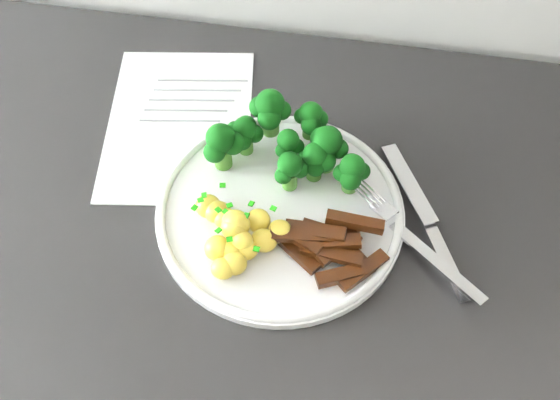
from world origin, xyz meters
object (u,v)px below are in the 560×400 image
at_px(potatoes, 236,232).
at_px(counter, 323,352).
at_px(broccoli, 287,140).
at_px(plate, 280,210).
at_px(knife, 434,238).
at_px(fork, 418,243).
at_px(beef_strips, 331,244).
at_px(recipe_paper, 180,122).

bearing_deg(potatoes, counter, 26.86).
xyz_separation_m(broccoli, potatoes, (-0.04, -0.12, -0.02)).
xyz_separation_m(plate, knife, (0.19, -0.01, 0.00)).
relative_size(potatoes, knife, 0.57).
bearing_deg(fork, beef_strips, -168.60).
relative_size(recipe_paper, fork, 1.81).
distance_m(counter, recipe_paper, 0.53).
distance_m(counter, broccoli, 0.53).
xyz_separation_m(beef_strips, fork, (0.10, 0.02, -0.00)).
bearing_deg(broccoli, potatoes, -107.37).
distance_m(beef_strips, fork, 0.10).
bearing_deg(recipe_paper, counter, -25.21).
height_order(recipe_paper, plate, plate).
distance_m(beef_strips, knife, 0.13).
xyz_separation_m(counter, potatoes, (-0.12, -0.06, 0.49)).
xyz_separation_m(plate, potatoes, (-0.04, -0.05, 0.02)).
relative_size(plate, beef_strips, 2.16).
bearing_deg(recipe_paper, fork, -24.45).
bearing_deg(counter, beef_strips, -101.72).
relative_size(counter, fork, 14.96).
bearing_deg(broccoli, fork, -30.29).
bearing_deg(counter, fork, -22.35).
bearing_deg(potatoes, recipe_paper, 123.87).
bearing_deg(knife, potatoes, -169.49).
relative_size(recipe_paper, broccoli, 1.48).
relative_size(counter, knife, 11.61).
bearing_deg(recipe_paper, broccoli, -17.39).
distance_m(recipe_paper, knife, 0.37).
bearing_deg(beef_strips, plate, 145.82).
xyz_separation_m(counter, beef_strips, (-0.01, -0.06, 0.48)).
xyz_separation_m(fork, knife, (0.02, 0.02, -0.01)).
distance_m(plate, broccoli, 0.09).
bearing_deg(potatoes, broccoli, 72.63).
bearing_deg(plate, broccoli, 93.22).
distance_m(counter, potatoes, 0.51).
height_order(broccoli, potatoes, broccoli).
height_order(counter, broccoli, broccoli).
height_order(recipe_paper, potatoes, potatoes).
height_order(fork, knife, fork).
bearing_deg(knife, counter, 170.01).
distance_m(plate, fork, 0.17).
bearing_deg(recipe_paper, plate, -37.53).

